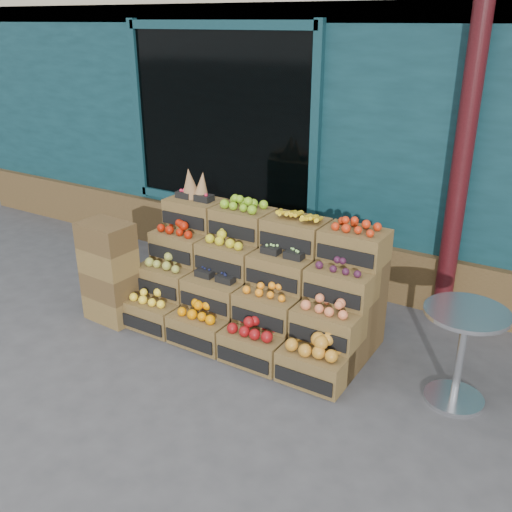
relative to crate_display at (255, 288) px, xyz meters
The scene contains 6 objects.
ground 0.99m from the crate_display, 70.31° to the right, with size 60.00×60.00×0.00m, color #404042.
shop_facade 4.71m from the crate_display, 85.97° to the left, with size 12.00×6.24×4.80m.
crate_display is the anchor object (origin of this frame).
spare_crates 1.46m from the crate_display, 157.38° to the right, with size 0.53×0.38×1.03m.
bistro_table 1.97m from the crate_display, ahead, with size 0.64×0.64×0.81m.
shopkeeper 2.42m from the crate_display, 121.33° to the left, with size 0.78×0.51×2.13m, color #1B602F.
Camera 1 is at (2.30, -3.36, 2.83)m, focal length 40.00 mm.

